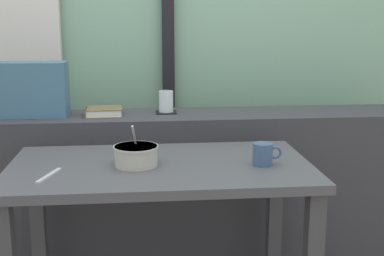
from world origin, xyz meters
TOP-DOWN VIEW (x-y plane):
  - curtain_left_panel at (-0.88, 1.07)m, footprint 0.56×0.06m
  - window_divider_post at (0.01, 1.10)m, footprint 0.07×0.05m
  - dark_console_ledge at (0.00, 0.55)m, footprint 2.80×0.35m
  - breakfast_table at (-0.09, -0.03)m, footprint 1.16×0.64m
  - coaster_square at (-0.03, 0.58)m, footprint 0.10×0.10m
  - juice_glass at (-0.03, 0.58)m, footprint 0.07×0.07m
  - closed_book at (-0.34, 0.54)m, footprint 0.18×0.16m
  - throw_pillow at (-0.67, 0.55)m, footprint 0.32×0.15m
  - soup_bowl at (-0.18, -0.04)m, footprint 0.17×0.17m
  - fork_utensil at (-0.49, -0.14)m, footprint 0.07×0.17m
  - ceramic_mug at (0.30, -0.08)m, footprint 0.11×0.08m

SIDE VIEW (x-z plane):
  - dark_console_ledge at x=0.00m, z-range 0.00..0.78m
  - breakfast_table at x=-0.09m, z-range 0.24..0.94m
  - fork_utensil at x=-0.49m, z-range 0.70..0.71m
  - soup_bowl at x=-0.18m, z-range 0.66..0.82m
  - ceramic_mug at x=0.30m, z-range 0.70..0.78m
  - coaster_square at x=-0.03m, z-range 0.78..0.79m
  - closed_book at x=-0.34m, z-range 0.78..0.82m
  - juice_glass at x=-0.03m, z-range 0.78..0.89m
  - throw_pillow at x=-0.67m, z-range 0.78..1.04m
  - curtain_left_panel at x=-0.88m, z-range 0.00..2.50m
  - window_divider_post at x=0.01m, z-range 0.00..2.60m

